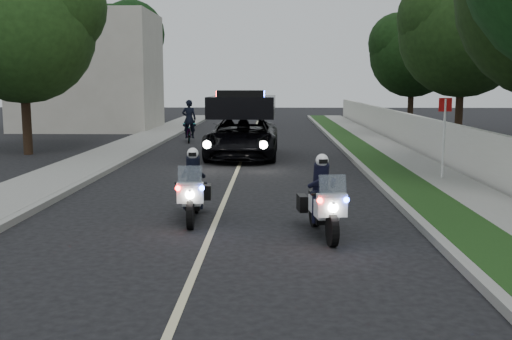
% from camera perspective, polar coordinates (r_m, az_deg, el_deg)
% --- Properties ---
extents(ground, '(120.00, 120.00, 0.00)m').
position_cam_1_polar(ground, '(10.25, -5.03, -7.64)').
color(ground, black).
rests_on(ground, ground).
extents(curb_right, '(0.20, 60.00, 0.15)m').
position_cam_1_polar(curb_right, '(20.19, 10.00, 0.41)').
color(curb_right, gray).
rests_on(curb_right, ground).
extents(grass_verge, '(1.20, 60.00, 0.16)m').
position_cam_1_polar(grass_verge, '(20.30, 11.95, 0.41)').
color(grass_verge, '#193814').
rests_on(grass_verge, ground).
extents(sidewalk_right, '(1.40, 60.00, 0.16)m').
position_cam_1_polar(sidewalk_right, '(20.57, 15.52, 0.39)').
color(sidewalk_right, gray).
rests_on(sidewalk_right, ground).
extents(property_wall, '(0.22, 60.00, 1.50)m').
position_cam_1_polar(property_wall, '(20.75, 18.28, 2.21)').
color(property_wall, beige).
rests_on(property_wall, ground).
extents(curb_left, '(0.20, 60.00, 0.15)m').
position_cam_1_polar(curb_left, '(20.66, -13.13, 0.50)').
color(curb_left, gray).
rests_on(curb_left, ground).
extents(sidewalk_left, '(2.00, 60.00, 0.16)m').
position_cam_1_polar(sidewalk_left, '(20.97, -16.03, 0.51)').
color(sidewalk_left, gray).
rests_on(sidewalk_left, ground).
extents(building_far, '(8.00, 6.00, 7.00)m').
position_cam_1_polar(building_far, '(37.50, -15.85, 9.08)').
color(building_far, '#A8A396').
rests_on(building_far, ground).
extents(lane_marking, '(0.12, 50.00, 0.01)m').
position_cam_1_polar(lane_marking, '(20.02, -1.70, 0.26)').
color(lane_marking, '#BFB78C').
rests_on(lane_marking, ground).
extents(police_moto_left, '(0.73, 1.81, 1.51)m').
position_cam_1_polar(police_moto_left, '(12.40, -6.05, -4.84)').
color(police_moto_left, silver).
rests_on(police_moto_left, ground).
extents(police_moto_right, '(0.87, 1.87, 1.53)m').
position_cam_1_polar(police_moto_right, '(11.21, 6.40, -6.26)').
color(police_moto_right, silver).
rests_on(police_moto_right, ground).
extents(police_suv, '(2.71, 5.71, 2.75)m').
position_cam_1_polar(police_suv, '(22.75, -1.29, 1.23)').
color(police_suv, black).
rests_on(police_suv, ground).
extents(bicycle, '(0.86, 1.88, 0.95)m').
position_cam_1_polar(bicycle, '(28.76, -6.42, 2.67)').
color(bicycle, black).
rests_on(bicycle, ground).
extents(cyclist, '(0.68, 0.46, 1.84)m').
position_cam_1_polar(cyclist, '(28.76, -6.42, 2.67)').
color(cyclist, black).
rests_on(cyclist, ground).
extents(sign_post, '(0.44, 0.44, 2.49)m').
position_cam_1_polar(sign_post, '(17.73, 17.45, -1.18)').
color(sign_post, '#AB1B0C').
rests_on(sign_post, ground).
extents(tree_right_d, '(7.46, 7.46, 9.95)m').
position_cam_1_polar(tree_right_d, '(30.12, 18.83, 2.53)').
color(tree_right_d, '#1B3812').
rests_on(tree_right_d, ground).
extents(tree_right_e, '(7.00, 7.00, 8.99)m').
position_cam_1_polar(tree_right_e, '(39.20, 14.58, 3.96)').
color(tree_right_e, black).
rests_on(tree_right_e, ground).
extents(tree_left_near, '(6.47, 6.47, 9.40)m').
position_cam_1_polar(tree_left_near, '(25.38, -21.05, 1.42)').
color(tree_left_near, '#1F4216').
rests_on(tree_left_near, ground).
extents(tree_left_far, '(6.05, 6.05, 9.75)m').
position_cam_1_polar(tree_left_far, '(40.67, -13.37, 4.15)').
color(tree_left_far, black).
rests_on(tree_left_far, ground).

